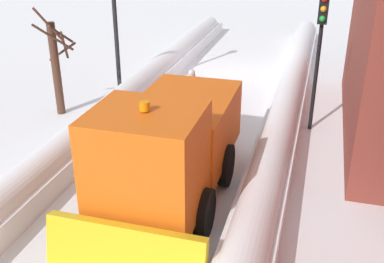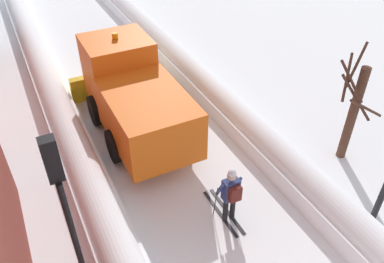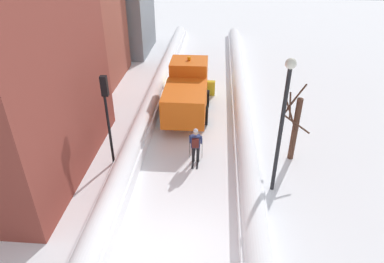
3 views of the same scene
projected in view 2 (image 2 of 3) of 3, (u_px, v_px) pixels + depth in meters
The scene contains 7 objects.
ground_plane at pixel (152, 129), 13.82m from camera, with size 80.00×80.00×0.00m, color white.
snowbank_left at pixel (72, 139), 12.53m from camera, with size 1.10×36.00×1.11m.
snowbank_right at pixel (219, 99), 14.52m from camera, with size 1.10×36.00×1.05m.
plow_truck at pixel (133, 95), 12.82m from camera, with size 3.20×5.98×3.12m.
skier at pixel (230, 193), 9.96m from camera, with size 0.62×1.80×1.81m.
traffic_light_pole at pixel (62, 196), 7.10m from camera, with size 0.28×0.42×4.36m.
bare_tree_near at pixel (353, 111), 11.58m from camera, with size 1.28×1.46×3.75m.
Camera 2 is at (-3.69, -0.51, 8.30)m, focal length 36.48 mm.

